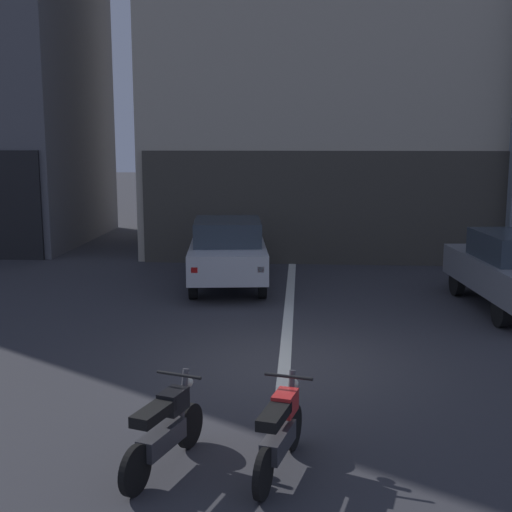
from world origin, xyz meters
The scene contains 6 objects.
ground_plane centered at (0.00, 0.00, 0.00)m, with size 120.00×120.00×0.00m, color #333338.
lane_centre_line centered at (0.00, 6.00, 0.00)m, with size 0.20×18.00×0.01m, color silver.
building_mid_block centered at (0.87, 12.56, 5.76)m, with size 10.72×7.68×11.55m.
car_silver_crossing_near centered at (-1.52, 5.67, 0.89)m, with size 2.19×4.27×1.64m.
motorcycle_black_row_leftmost centered at (-1.20, -3.45, 0.46)m, with size 0.68×1.60×0.98m.
motorcycle_red_row_left_mid centered at (0.04, -3.43, 0.46)m, with size 0.60×1.64×0.98m.
Camera 1 is at (0.24, -10.16, 3.54)m, focal length 47.10 mm.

